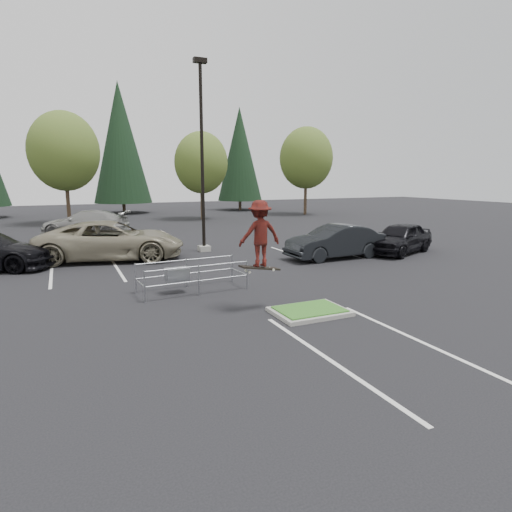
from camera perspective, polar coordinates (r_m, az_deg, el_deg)
name	(u,v)px	position (r m, az deg, el deg)	size (l,w,h in m)	color
ground	(310,313)	(13.14, 7.15, -7.61)	(120.00, 120.00, 0.00)	black
grass_median	(310,311)	(13.12, 7.16, -7.29)	(2.20, 1.60, 0.16)	#9E9D93
stall_lines	(205,276)	(17.91, -6.77, -2.71)	(22.62, 17.60, 0.01)	silver
light_pole	(202,168)	(23.71, -7.17, 11.58)	(0.70, 0.60, 10.12)	#9E9D93
decid_b	(64,154)	(41.19, -24.21, 12.32)	(5.89, 5.89, 9.64)	#38281C
decid_c	(201,165)	(42.38, -7.34, 11.99)	(5.12, 5.12, 8.38)	#38281C
decid_d	(306,160)	(47.80, 6.67, 12.61)	(5.76, 5.76, 9.43)	#38281C
conif_b	(120,143)	(51.67, -17.63, 14.19)	(6.38, 6.38, 14.50)	#38281C
conif_c	(240,154)	(54.26, -2.19, 13.39)	(5.50, 5.50, 12.50)	#38281C
cart_corral	(181,274)	(15.42, -10.00, -2.37)	(3.88, 1.60, 1.08)	gray
skateboarder	(260,234)	(12.92, 0.51, 2.95)	(1.34, 0.79, 2.19)	black
car_l_tan	(110,240)	(22.42, -18.85, 1.98)	(3.22, 6.99, 1.94)	gray
car_r_charc	(335,242)	(22.02, 10.50, 1.89)	(1.79, 5.13, 1.69)	black
car_r_black	(400,238)	(24.43, 18.69, 2.30)	(1.96, 4.86, 1.66)	black
car_far_silver	(87,223)	(32.80, -21.61, 4.15)	(2.45, 6.02, 1.75)	#999894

